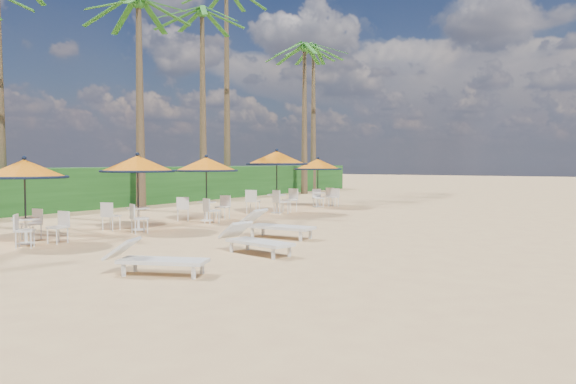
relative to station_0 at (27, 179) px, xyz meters
name	(u,v)px	position (x,y,z in m)	size (l,w,h in m)	color
ground	(186,263)	(5.17, 0.12, -1.61)	(160.00, 160.00, 0.00)	tan
scrub_hedge	(134,185)	(-8.33, 11.12, -0.71)	(3.00, 40.00, 1.80)	#194716
station_0	(27,179)	(0.00, 0.00, 0.00)	(2.12, 2.12, 2.21)	black
station_1	(136,171)	(0.18, 3.43, 0.17)	(2.24, 2.24, 2.34)	black
station_2	(206,172)	(0.18, 6.62, 0.08)	(2.22, 2.22, 2.31)	black
station_3	(276,166)	(0.59, 10.44, 0.29)	(2.50, 2.50, 2.60)	black
station_4	(319,170)	(0.51, 14.13, 0.06)	(2.20, 2.24, 2.29)	black
lounger_near	(153,258)	(5.54, -1.14, -1.30)	(1.94, 1.24, 0.66)	silver
lounger_mid	(254,239)	(5.69, 1.78, -1.29)	(2.00, 0.99, 0.69)	silver
lounger_far	(274,225)	(4.60, 4.23, -1.26)	(2.15, 0.73, 0.76)	silver
palm_3	(139,15)	(-5.08, 8.53, 6.62)	(5.00, 5.00, 9.02)	brown
palm_4	(202,24)	(-7.15, 14.96, 7.86)	(5.00, 5.00, 10.34)	brown
palm_5	(226,3)	(-8.26, 18.45, 9.95)	(5.00, 5.00, 12.60)	brown
palm_6	(305,56)	(-5.60, 23.14, 7.26)	(5.00, 5.00, 9.71)	brown
palm_7	(313,56)	(-6.93, 26.64, 7.96)	(5.00, 5.00, 10.45)	brown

